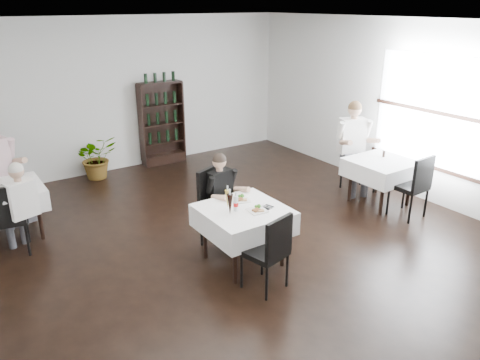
% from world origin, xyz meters
% --- Properties ---
extents(room_shell, '(9.00, 9.00, 9.00)m').
position_xyz_m(room_shell, '(0.00, 0.00, 1.50)').
color(room_shell, black).
rests_on(room_shell, ground).
extents(window_right, '(0.06, 2.30, 1.85)m').
position_xyz_m(window_right, '(3.48, 0.00, 1.50)').
color(window_right, white).
rests_on(window_right, room_shell).
extents(wine_shelf, '(0.90, 0.28, 1.75)m').
position_xyz_m(wine_shelf, '(0.60, 4.31, 0.85)').
color(wine_shelf, black).
rests_on(wine_shelf, ground).
extents(main_table, '(1.03, 1.03, 0.77)m').
position_xyz_m(main_table, '(-0.30, 0.00, 0.62)').
color(main_table, black).
rests_on(main_table, ground).
extents(left_table, '(0.98, 0.98, 0.77)m').
position_xyz_m(left_table, '(-2.70, 2.50, 0.62)').
color(left_table, black).
rests_on(left_table, ground).
extents(right_table, '(0.98, 0.98, 0.77)m').
position_xyz_m(right_table, '(2.70, 0.30, 0.62)').
color(right_table, black).
rests_on(right_table, ground).
extents(potted_tree, '(0.81, 0.72, 0.84)m').
position_xyz_m(potted_tree, '(-0.86, 4.20, 0.42)').
color(potted_tree, '#2D5E20').
rests_on(potted_tree, ground).
extents(main_chair_far, '(0.65, 0.65, 1.10)m').
position_xyz_m(main_chair_far, '(-0.29, 0.66, 0.63)').
color(main_chair_far, black).
rests_on(main_chair_far, ground).
extents(main_chair_near, '(0.54, 0.54, 0.98)m').
position_xyz_m(main_chair_near, '(-0.41, -0.71, 0.56)').
color(main_chair_near, black).
rests_on(main_chair_near, ground).
extents(left_chair_far, '(0.50, 0.50, 1.00)m').
position_xyz_m(left_chair_far, '(-2.67, 3.25, 0.57)').
color(left_chair_far, black).
rests_on(left_chair_far, ground).
extents(left_chair_near, '(0.54, 0.55, 1.03)m').
position_xyz_m(left_chair_near, '(-2.80, 1.91, 0.59)').
color(left_chair_near, black).
rests_on(left_chair_near, ground).
extents(right_chair_far, '(0.59, 0.60, 1.08)m').
position_xyz_m(right_chair_far, '(2.87, 1.00, 0.62)').
color(right_chair_far, black).
rests_on(right_chair_far, ground).
extents(right_chair_near, '(0.49, 0.50, 1.04)m').
position_xyz_m(right_chair_near, '(2.68, -0.37, 0.59)').
color(right_chair_near, black).
rests_on(right_chair_near, ground).
extents(diner_main, '(0.53, 0.56, 1.32)m').
position_xyz_m(diner_main, '(-0.21, 0.63, 0.76)').
color(diner_main, '#3D3E45').
rests_on(diner_main, ground).
extents(diner_left_near, '(0.55, 0.59, 1.31)m').
position_xyz_m(diner_left_near, '(-2.61, 1.90, 0.76)').
color(diner_left_near, '#3D3E45').
rests_on(diner_left_near, ground).
extents(diner_right_far, '(0.71, 0.75, 1.63)m').
position_xyz_m(diner_right_far, '(2.73, 0.97, 0.95)').
color(diner_right_far, '#3D3E45').
rests_on(diner_right_far, ground).
extents(plate_far, '(0.28, 0.28, 0.07)m').
position_xyz_m(plate_far, '(-0.18, 0.23, 0.79)').
color(plate_far, white).
rests_on(plate_far, main_table).
extents(plate_near, '(0.24, 0.24, 0.07)m').
position_xyz_m(plate_near, '(-0.20, -0.16, 0.79)').
color(plate_near, white).
rests_on(plate_near, main_table).
extents(pilsner_dark, '(0.08, 0.08, 0.34)m').
position_xyz_m(pilsner_dark, '(-0.54, -0.06, 0.91)').
color(pilsner_dark, black).
rests_on(pilsner_dark, main_table).
extents(pilsner_lager, '(0.07, 0.07, 0.30)m').
position_xyz_m(pilsner_lager, '(-0.45, 0.13, 0.89)').
color(pilsner_lager, '#B4962E').
rests_on(pilsner_lager, main_table).
extents(coke_bottle, '(0.06, 0.06, 0.25)m').
position_xyz_m(coke_bottle, '(-0.41, 0.00, 0.87)').
color(coke_bottle, silver).
rests_on(coke_bottle, main_table).
extents(napkin_cutlery, '(0.18, 0.17, 0.02)m').
position_xyz_m(napkin_cutlery, '(-0.04, -0.14, 0.78)').
color(napkin_cutlery, black).
rests_on(napkin_cutlery, main_table).
extents(pepper_mill, '(0.05, 0.05, 0.11)m').
position_xyz_m(pepper_mill, '(2.87, 0.42, 0.83)').
color(pepper_mill, black).
rests_on(pepper_mill, right_table).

